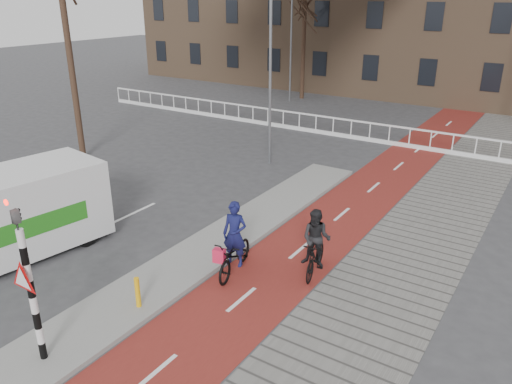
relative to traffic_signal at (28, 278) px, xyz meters
The scene contains 13 objects.
ground 2.90m from the traffic_signal, 73.47° to the left, with size 120.00×120.00×0.00m, color #38383A.
bike_lane 12.36m from the traffic_signal, 80.09° to the left, with size 2.50×60.00×0.01m, color maroon.
sidewalk 13.13m from the traffic_signal, 67.82° to the left, with size 3.00×60.00×0.01m, color slate.
curb_island 6.32m from the traffic_signal, 90.95° to the left, with size 1.80×16.00×0.12m, color gray.
traffic_signal is the anchor object (origin of this frame).
bollard 2.80m from the traffic_signal, 82.16° to the left, with size 0.12×0.12×0.76m, color #F1AE0D.
cyclist_near 5.30m from the traffic_signal, 76.09° to the left, with size 1.08×2.05×2.03m.
cyclist_far 6.92m from the traffic_signal, 63.41° to the left, with size 0.88×1.75×1.83m.
railing 19.60m from the traffic_signal, 103.02° to the left, with size 28.00×0.10×0.99m.
tree_left 14.27m from the traffic_signal, 137.67° to the left, with size 0.27×0.27×8.95m, color #311E15.
tree_mid 28.32m from the traffic_signal, 107.46° to the left, with size 0.29×0.29×6.95m, color #311E15.
streetlight_near 13.87m from the traffic_signal, 101.94° to the left, with size 0.12×0.12×8.93m, color slate.
streetlight_left 27.15m from the traffic_signal, 108.77° to the left, with size 0.12×0.12×7.16m, color slate.
Camera 1 is at (7.42, -6.48, 6.99)m, focal length 35.00 mm.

